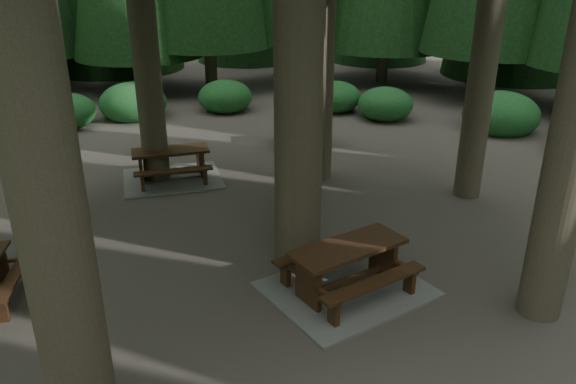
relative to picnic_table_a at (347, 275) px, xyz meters
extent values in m
plane|color=#4A443C|center=(-1.27, 1.14, -0.30)|extent=(80.00, 80.00, 0.00)
cube|color=gray|center=(0.00, 0.00, -0.28)|extent=(3.07, 2.79, 0.05)
cube|color=#372110|center=(0.00, 0.00, 0.52)|extent=(2.13, 1.35, 0.07)
cube|color=#372110|center=(-0.21, 0.63, 0.19)|extent=(1.98, 0.88, 0.06)
cube|color=#372110|center=(0.21, -0.63, 0.19)|extent=(1.98, 0.88, 0.06)
cube|color=#372110|center=(-0.76, -0.25, 0.09)|extent=(0.27, 0.60, 0.80)
cube|color=#372110|center=(-0.76, -0.25, 0.16)|extent=(0.58, 1.55, 0.07)
cube|color=#372110|center=(0.76, 0.25, 0.09)|extent=(0.27, 0.60, 0.80)
cube|color=#372110|center=(0.76, 0.25, 0.16)|extent=(0.58, 1.55, 0.07)
cube|color=#372110|center=(0.00, 0.00, -0.11)|extent=(1.60, 0.60, 0.09)
cube|color=#372110|center=(-5.34, 1.23, 0.09)|extent=(0.43, 1.60, 0.04)
cube|color=gray|center=(-2.41, 5.93, -0.28)|extent=(2.40, 1.99, 0.05)
cube|color=#372110|center=(-2.41, 5.93, 0.47)|extent=(1.87, 0.74, 0.06)
cube|color=#372110|center=(-2.42, 6.55, 0.16)|extent=(1.87, 0.28, 0.05)
cube|color=#372110|center=(-2.41, 5.31, 0.16)|extent=(1.87, 0.28, 0.05)
cube|color=#372110|center=(-3.16, 5.92, 0.07)|extent=(0.09, 0.57, 0.75)
cube|color=#372110|center=(-3.16, 5.92, 0.13)|extent=(0.10, 1.50, 0.06)
cube|color=#372110|center=(-1.67, 5.94, 0.07)|extent=(0.09, 0.57, 0.75)
cube|color=#372110|center=(-1.67, 5.94, 0.13)|extent=(0.10, 1.50, 0.06)
cube|color=#372110|center=(-2.41, 5.93, -0.12)|extent=(1.56, 0.10, 0.08)
cube|color=#372110|center=(1.58, 7.87, 0.37)|extent=(1.70, 0.91, 0.05)
cube|color=#372110|center=(1.68, 8.40, 0.10)|extent=(1.62, 0.52, 0.04)
cube|color=#372110|center=(1.48, 7.35, 0.10)|extent=(1.62, 0.52, 0.04)
cube|color=#372110|center=(0.95, 7.99, 0.02)|extent=(0.16, 0.50, 0.64)
cube|color=#372110|center=(0.95, 7.99, 0.07)|extent=(0.31, 1.29, 0.05)
cube|color=#372110|center=(2.22, 7.75, 0.02)|extent=(0.16, 0.50, 0.64)
cube|color=#372110|center=(2.22, 7.75, 0.07)|extent=(0.31, 1.29, 0.05)
cube|color=#372110|center=(1.58, 7.87, -0.14)|extent=(1.33, 0.32, 0.07)
ellipsoid|color=#205D2A|center=(8.17, 7.59, 0.10)|extent=(2.42, 2.42, 1.49)
ellipsoid|color=#205D2A|center=(5.16, 9.83, 0.10)|extent=(1.90, 1.90, 1.17)
ellipsoid|color=#205D2A|center=(3.87, 11.30, 0.10)|extent=(1.84, 1.84, 1.13)
ellipsoid|color=#205D2A|center=(0.03, 12.39, 0.10)|extent=(1.95, 1.95, 1.20)
ellipsoid|color=#205D2A|center=(-3.21, 12.34, 0.10)|extent=(2.31, 2.31, 1.42)
ellipsoid|color=#205D2A|center=(-5.36, 11.70, 0.10)|extent=(1.93, 1.93, 1.19)
camera|label=1|loc=(-3.10, -7.53, 4.93)|focal=35.00mm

